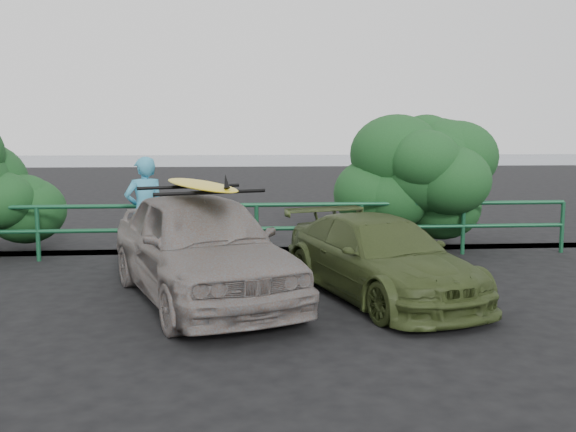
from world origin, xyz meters
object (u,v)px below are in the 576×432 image
(olive_vehicle, at_px, (380,258))
(man, at_px, (145,212))
(surfboard, at_px, (200,185))
(sedan, at_px, (201,246))
(guardrail, at_px, (203,231))

(olive_vehicle, bearing_deg, man, 127.76)
(man, xyz_separation_m, surfboard, (1.08, -2.45, 0.66))
(olive_vehicle, distance_m, man, 4.42)
(sedan, bearing_deg, guardrail, 72.39)
(guardrail, distance_m, surfboard, 3.24)
(guardrail, height_order, man, man)
(sedan, relative_size, man, 2.33)
(guardrail, height_order, surfboard, surfboard)
(sedan, distance_m, surfboard, 0.86)
(olive_vehicle, relative_size, man, 2.04)
(guardrail, relative_size, man, 7.25)
(sedan, xyz_separation_m, man, (-1.08, 2.45, 0.20))
(surfboard, bearing_deg, man, 94.32)
(surfboard, bearing_deg, guardrail, 72.39)
(sedan, bearing_deg, man, 94.32)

